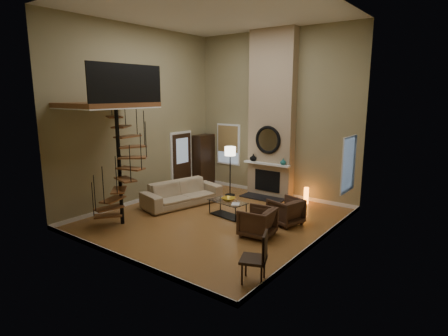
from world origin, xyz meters
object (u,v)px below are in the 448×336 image
Objects in this scene: sofa at (182,193)px; armchair_far at (260,223)px; floor_lamp at (230,155)px; hutch at (204,161)px; accent_lamp at (306,196)px; coffee_table at (228,207)px; armchair_near at (288,212)px; side_chair at (258,256)px.

armchair_far is (3.32, -0.77, -0.04)m from sofa.
floor_lamp is (0.56, 1.80, 1.02)m from sofa.
floor_lamp reaches higher than armchair_far.
hutch reaches higher than accent_lamp.
hutch is 4.24m from accent_lamp.
hutch is at bearing 139.81° from coffee_table.
armchair_near is (4.59, -2.03, -0.60)m from hutch.
floor_lamp is at bearing -99.55° from armchair_near.
armchair_far is at bearing 120.31° from side_chair.
sofa is at bearing -65.34° from hutch.
side_chair is (1.39, -5.20, 0.28)m from accent_lamp.
sofa is at bearing 148.59° from side_chair.
hutch is 3.60× the size of accent_lamp.
armchair_far is 2.26m from side_chair.
hutch is at bearing -132.04° from armchair_far.
accent_lamp is at bearing -36.88° from sofa.
armchair_far is at bearing -43.00° from floor_lamp.
sofa reaches higher than coffee_table.
side_chair reaches higher than armchair_near.
floor_lamp is at bearing -20.27° from hutch.
armchair_far reaches higher than accent_lamp.
armchair_near is 0.99× the size of armchair_far.
coffee_table is at bearing -122.10° from armchair_far.
sofa is 2.49× the size of side_chair.
coffee_table is 3.79m from side_chair.
sofa is 3.11× the size of armchair_far.
floor_lamp is 1.70× the size of side_chair.
hutch reaches higher than coffee_table.
armchair_near is 2.14m from accent_lamp.
armchair_near is 1.17m from armchair_far.
floor_lamp is at bearing -139.28° from armchair_far.
side_chair is at bearing -49.24° from floor_lamp.
coffee_table is at bearing -76.88° from sofa.
armchair_near is 0.66× the size of coffee_table.
side_chair is at bearing -42.71° from hutch.
sofa is 1.47× the size of floor_lamp.
armchair_far is 3.92m from floor_lamp.
hutch is 1.97× the size of side_chair.
floor_lamp reaches higher than coffee_table.
armchair_near is 1.74m from coffee_table.
hutch is at bearing 137.29° from side_chair.
armchair_far is at bearing -25.82° from coffee_table.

